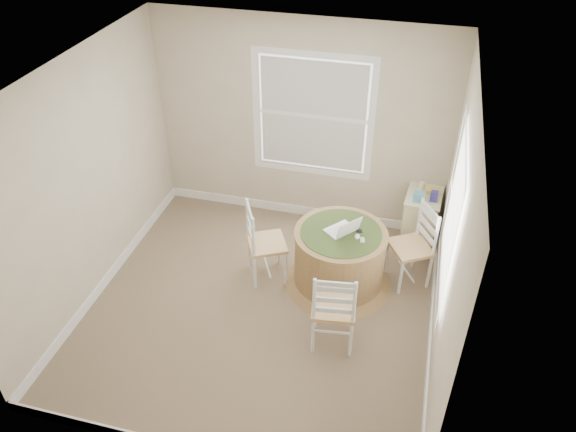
% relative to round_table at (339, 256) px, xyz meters
% --- Properties ---
extents(room, '(3.64, 3.64, 2.64)m').
position_rel_round_table_xyz_m(room, '(-0.57, -0.43, 0.91)').
color(room, '#7F6650').
rests_on(room, ground).
extents(round_table, '(1.19, 1.19, 0.72)m').
position_rel_round_table_xyz_m(round_table, '(0.00, 0.00, 0.00)').
color(round_table, '#9E7046').
rests_on(round_table, ground).
extents(chair_left, '(0.55, 0.56, 0.95)m').
position_rel_round_table_xyz_m(chair_left, '(-0.81, -0.08, 0.08)').
color(chair_left, white).
rests_on(chair_left, ground).
extents(chair_near, '(0.47, 0.45, 0.95)m').
position_rel_round_table_xyz_m(chair_near, '(0.10, -0.86, 0.08)').
color(chair_near, white).
rests_on(chair_near, ground).
extents(chair_right, '(0.56, 0.57, 0.95)m').
position_rel_round_table_xyz_m(chair_right, '(0.74, 0.25, 0.08)').
color(chair_right, white).
rests_on(chair_right, ground).
extents(laptop, '(0.41, 0.42, 0.22)m').
position_rel_round_table_xyz_m(laptop, '(0.01, 0.02, 0.35)').
color(laptop, white).
rests_on(laptop, round_table).
extents(mouse, '(0.08, 0.10, 0.03)m').
position_rel_round_table_xyz_m(mouse, '(0.18, -0.03, 0.33)').
color(mouse, white).
rests_on(mouse, round_table).
extents(phone, '(0.06, 0.10, 0.02)m').
position_rel_round_table_xyz_m(phone, '(0.24, -0.07, 0.32)').
color(phone, '#B7BABF').
rests_on(phone, round_table).
extents(keys, '(0.07, 0.06, 0.02)m').
position_rel_round_table_xyz_m(keys, '(0.18, 0.07, 0.33)').
color(keys, black).
rests_on(keys, round_table).
extents(corner_chest, '(0.44, 0.57, 0.72)m').
position_rel_round_table_xyz_m(corner_chest, '(0.82, 0.95, -0.03)').
color(corner_chest, '#F5EFB7').
rests_on(corner_chest, ground).
extents(tissue_box, '(0.13, 0.13, 0.10)m').
position_rel_round_table_xyz_m(tissue_box, '(0.75, 0.83, 0.38)').
color(tissue_box, '#53A3BF').
rests_on(tissue_box, corner_chest).
extents(box_yellow, '(0.16, 0.11, 0.06)m').
position_rel_round_table_xyz_m(box_yellow, '(0.89, 1.00, 0.36)').
color(box_yellow, '#E4BF50').
rests_on(box_yellow, corner_chest).
extents(box_blue, '(0.09, 0.09, 0.12)m').
position_rel_round_table_xyz_m(box_blue, '(0.91, 0.86, 0.39)').
color(box_blue, '#332F8D').
rests_on(box_blue, corner_chest).
extents(cup_cream, '(0.07, 0.07, 0.09)m').
position_rel_round_table_xyz_m(cup_cream, '(0.77, 1.06, 0.37)').
color(cup_cream, beige).
rests_on(cup_cream, corner_chest).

